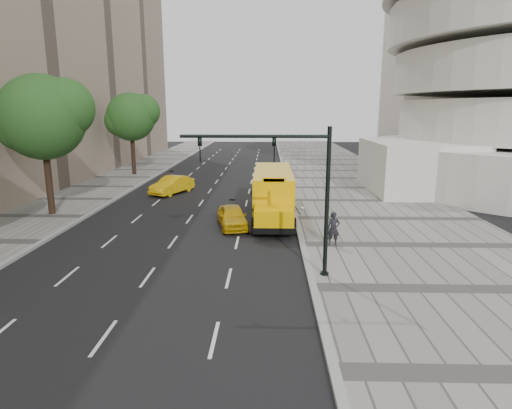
{
  "coord_description": "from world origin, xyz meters",
  "views": [
    {
      "loc": [
        4.16,
        -27.13,
        7.04
      ],
      "look_at": [
        3.5,
        -4.0,
        1.9
      ],
      "focal_mm": 30.0,
      "sensor_mm": 36.0,
      "label": 1
    }
  ],
  "objects_px": {
    "taxi_near": "(232,217)",
    "pedestrian": "(333,229)",
    "school_bus": "(273,189)",
    "tree_c": "(132,116)",
    "traffic_signal": "(293,183)",
    "tree_b": "(44,117)",
    "taxi_far": "(172,185)"
  },
  "relations": [
    {
      "from": "tree_b",
      "to": "school_bus",
      "type": "bearing_deg",
      "value": 3.22
    },
    {
      "from": "tree_b",
      "to": "pedestrian",
      "type": "relative_size",
      "value": 5.26
    },
    {
      "from": "taxi_far",
      "to": "traffic_signal",
      "type": "bearing_deg",
      "value": -39.19
    },
    {
      "from": "pedestrian",
      "to": "traffic_signal",
      "type": "bearing_deg",
      "value": -119.82
    },
    {
      "from": "taxi_near",
      "to": "traffic_signal",
      "type": "distance_m",
      "value": 9.21
    },
    {
      "from": "school_bus",
      "to": "traffic_signal",
      "type": "bearing_deg",
      "value": -86.52
    },
    {
      "from": "school_bus",
      "to": "pedestrian",
      "type": "relative_size",
      "value": 6.52
    },
    {
      "from": "pedestrian",
      "to": "traffic_signal",
      "type": "xyz_separation_m",
      "value": [
        -2.36,
        -4.07,
        3.06
      ]
    },
    {
      "from": "taxi_near",
      "to": "pedestrian",
      "type": "height_order",
      "value": "pedestrian"
    },
    {
      "from": "taxi_far",
      "to": "school_bus",
      "type": "bearing_deg",
      "value": -15.63
    },
    {
      "from": "taxi_near",
      "to": "taxi_far",
      "type": "xyz_separation_m",
      "value": [
        -6.05,
        10.6,
        0.07
      ]
    },
    {
      "from": "tree_c",
      "to": "school_bus",
      "type": "distance_m",
      "value": 23.35
    },
    {
      "from": "tree_c",
      "to": "traffic_signal",
      "type": "distance_m",
      "value": 32.8
    },
    {
      "from": "school_bus",
      "to": "taxi_far",
      "type": "xyz_separation_m",
      "value": [
        -8.55,
        7.16,
        -1.01
      ]
    },
    {
      "from": "taxi_near",
      "to": "taxi_far",
      "type": "height_order",
      "value": "taxi_far"
    },
    {
      "from": "tree_c",
      "to": "school_bus",
      "type": "bearing_deg",
      "value": -49.4
    },
    {
      "from": "tree_c",
      "to": "taxi_far",
      "type": "bearing_deg",
      "value": -58.15
    },
    {
      "from": "school_bus",
      "to": "tree_c",
      "type": "bearing_deg",
      "value": 130.6
    },
    {
      "from": "taxi_near",
      "to": "pedestrian",
      "type": "xyz_separation_m",
      "value": [
        5.55,
        -3.86,
        0.36
      ]
    },
    {
      "from": "tree_c",
      "to": "school_bus",
      "type": "height_order",
      "value": "tree_c"
    },
    {
      "from": "tree_b",
      "to": "school_bus",
      "type": "relative_size",
      "value": 0.81
    },
    {
      "from": "tree_c",
      "to": "taxi_far",
      "type": "height_order",
      "value": "tree_c"
    },
    {
      "from": "tree_c",
      "to": "taxi_near",
      "type": "bearing_deg",
      "value": -59.22
    },
    {
      "from": "taxi_far",
      "to": "tree_c",
      "type": "bearing_deg",
      "value": 146.17
    },
    {
      "from": "tree_c",
      "to": "school_bus",
      "type": "xyz_separation_m",
      "value": [
        14.9,
        -17.39,
        -4.58
      ]
    },
    {
      "from": "school_bus",
      "to": "taxi_near",
      "type": "bearing_deg",
      "value": -126.02
    },
    {
      "from": "traffic_signal",
      "to": "tree_b",
      "type": "bearing_deg",
      "value": 145.94
    },
    {
      "from": "taxi_far",
      "to": "traffic_signal",
      "type": "xyz_separation_m",
      "value": [
        9.24,
        -18.54,
        3.34
      ]
    },
    {
      "from": "tree_b",
      "to": "traffic_signal",
      "type": "relative_size",
      "value": 1.46
    },
    {
      "from": "tree_c",
      "to": "taxi_near",
      "type": "xyz_separation_m",
      "value": [
        12.4,
        -20.83,
        -5.67
      ]
    },
    {
      "from": "tree_b",
      "to": "traffic_signal",
      "type": "height_order",
      "value": "tree_b"
    },
    {
      "from": "pedestrian",
      "to": "traffic_signal",
      "type": "distance_m",
      "value": 5.61
    }
  ]
}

